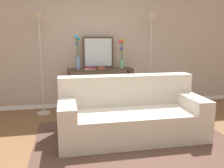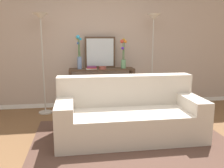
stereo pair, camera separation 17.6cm
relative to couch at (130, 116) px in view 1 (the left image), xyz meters
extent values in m
cube|color=brown|center=(-0.31, -0.58, -0.32)|extent=(16.00, 16.00, 0.02)
cube|color=white|center=(-0.31, 1.77, -0.27)|extent=(12.00, 0.15, 0.09)
cube|color=#B29E8E|center=(-0.31, 1.77, 1.14)|extent=(12.00, 0.14, 2.72)
cube|color=#51382D|center=(0.00, -0.16, -0.31)|extent=(2.77, 1.95, 0.01)
cube|color=beige|center=(0.00, -0.06, -0.10)|extent=(2.08, 0.92, 0.42)
cube|color=beige|center=(0.00, 0.27, 0.34)|extent=(2.08, 0.26, 0.46)
cube|color=beige|center=(-0.92, -0.06, -0.01)|extent=(0.24, 0.92, 0.60)
cube|color=beige|center=(0.92, -0.06, -0.01)|extent=(0.24, 0.92, 0.60)
cube|color=#473323|center=(-0.24, 1.44, 0.51)|extent=(1.30, 0.34, 0.03)
cube|color=#473323|center=(-0.24, 1.44, -0.17)|extent=(1.20, 0.29, 0.01)
cube|color=#473323|center=(-0.86, 1.30, 0.09)|extent=(0.05, 0.05, 0.81)
cube|color=#473323|center=(0.39, 1.30, 0.09)|extent=(0.05, 0.05, 0.81)
cube|color=#473323|center=(-0.86, 1.58, 0.09)|extent=(0.05, 0.05, 0.81)
cube|color=#473323|center=(0.39, 1.58, 0.09)|extent=(0.05, 0.05, 0.81)
cylinder|color=#B7B2A8|center=(-1.36, 1.34, -0.30)|extent=(0.26, 0.26, 0.02)
cylinder|color=#B7B2A8|center=(-1.36, 1.34, 0.59)|extent=(0.02, 0.02, 1.76)
cone|color=silver|center=(-1.36, 1.34, 1.52)|extent=(0.28, 0.28, 0.10)
cylinder|color=#B7B2A8|center=(0.78, 1.34, -0.30)|extent=(0.26, 0.26, 0.02)
cylinder|color=#B7B2A8|center=(0.78, 1.34, 0.60)|extent=(0.02, 0.02, 1.78)
cone|color=silver|center=(0.78, 1.34, 1.54)|extent=(0.28, 0.28, 0.10)
cube|color=#473323|center=(-0.25, 1.58, 0.84)|extent=(0.62, 0.02, 0.63)
cube|color=silver|center=(-0.25, 1.57, 0.84)|extent=(0.55, 0.01, 0.56)
cylinder|color=#6B84AD|center=(-0.68, 1.43, 0.65)|extent=(0.09, 0.09, 0.24)
cylinder|color=#3D7538|center=(-0.68, 1.45, 0.90)|extent=(0.02, 0.01, 0.26)
sphere|color=blue|center=(-0.69, 1.46, 1.03)|extent=(0.06, 0.06, 0.06)
cylinder|color=#3D7538|center=(-0.68, 1.42, 0.96)|extent=(0.04, 0.03, 0.38)
sphere|color=#31A6D8|center=(-0.70, 1.41, 1.15)|extent=(0.08, 0.08, 0.08)
cylinder|color=#3D7538|center=(-0.69, 1.44, 0.95)|extent=(0.02, 0.03, 0.36)
sphere|color=gold|center=(-0.71, 1.45, 1.13)|extent=(0.06, 0.06, 0.06)
cylinder|color=#3D7538|center=(-0.66, 1.43, 0.94)|extent=(0.02, 0.03, 0.34)
sphere|color=#249BCD|center=(-0.65, 1.42, 1.11)|extent=(0.05, 0.05, 0.05)
cylinder|color=#669E6B|center=(0.20, 1.41, 0.62)|extent=(0.10, 0.10, 0.17)
cylinder|color=#3D7538|center=(0.19, 1.42, 0.88)|extent=(0.01, 0.03, 0.35)
sphere|color=#3FA2CC|center=(0.17, 1.42, 1.06)|extent=(0.06, 0.06, 0.06)
cylinder|color=#3D7538|center=(0.20, 1.43, 0.90)|extent=(0.03, 0.01, 0.39)
sphere|color=gold|center=(0.21, 1.45, 1.09)|extent=(0.06, 0.06, 0.06)
cylinder|color=#3D7538|center=(0.19, 1.41, 0.88)|extent=(0.01, 0.03, 0.36)
sphere|color=#CD4230|center=(0.17, 1.41, 1.06)|extent=(0.08, 0.08, 0.08)
cylinder|color=#3D7538|center=(0.21, 1.41, 0.88)|extent=(0.01, 0.03, 0.36)
sphere|color=orange|center=(0.23, 1.41, 1.06)|extent=(0.06, 0.06, 0.06)
cylinder|color=#3D7538|center=(0.19, 1.40, 0.82)|extent=(0.02, 0.02, 0.23)
sphere|color=#5929BF|center=(0.18, 1.39, 0.93)|extent=(0.06, 0.06, 0.06)
cylinder|color=brown|center=(-0.23, 1.34, 0.55)|extent=(0.15, 0.15, 0.04)
torus|color=brown|center=(-0.23, 1.34, 0.57)|extent=(0.15, 0.15, 0.01)
cube|color=silver|center=(-0.45, 1.36, 0.54)|extent=(0.21, 0.14, 0.02)
cube|color=maroon|center=(-0.44, 1.35, 0.56)|extent=(0.21, 0.14, 0.01)
cube|color=#6B3360|center=(-0.45, 1.36, 0.58)|extent=(0.18, 0.12, 0.03)
cube|color=gold|center=(-0.75, 1.44, -0.25)|extent=(0.04, 0.15, 0.13)
cube|color=#BC3328|center=(-0.72, 1.44, -0.26)|extent=(0.02, 0.17, 0.11)
cube|color=#236033|center=(-0.69, 1.44, -0.26)|extent=(0.03, 0.15, 0.10)
cube|color=#2D2D33|center=(-0.64, 1.44, -0.25)|extent=(0.06, 0.13, 0.12)
cube|color=slate|center=(-0.59, 1.44, -0.25)|extent=(0.05, 0.16, 0.11)
cube|color=silver|center=(-0.53, 1.44, -0.25)|extent=(0.06, 0.15, 0.12)
cube|color=#B77F33|center=(-0.49, 1.44, -0.25)|extent=(0.03, 0.18, 0.13)
cube|color=#1E7075|center=(-0.46, 1.44, -0.26)|extent=(0.03, 0.18, 0.10)
cube|color=tan|center=(-0.43, 1.44, -0.25)|extent=(0.03, 0.15, 0.13)
cube|color=navy|center=(-0.38, 1.44, -0.26)|extent=(0.06, 0.17, 0.11)
camera|label=1|loc=(-0.92, -3.29, 1.15)|focal=38.54mm
camera|label=2|loc=(-0.75, -3.32, 1.15)|focal=38.54mm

